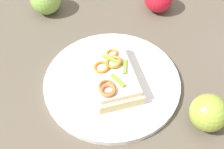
# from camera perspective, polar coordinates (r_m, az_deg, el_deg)

# --- Properties ---
(ground_plane) EXTENTS (2.00, 2.00, 0.00)m
(ground_plane) POSITION_cam_1_polar(r_m,az_deg,el_deg) (0.67, -0.00, -1.78)
(ground_plane) COLOR brown
(ground_plane) RESTS_ON ground
(plate) EXTENTS (0.30, 0.30, 0.01)m
(plate) POSITION_cam_1_polar(r_m,az_deg,el_deg) (0.67, -0.00, -1.44)
(plate) COLOR white
(plate) RESTS_ON ground_plane
(sandwich) EXTENTS (0.18, 0.17, 0.05)m
(sandwich) POSITION_cam_1_polar(r_m,az_deg,el_deg) (0.65, -0.03, -0.09)
(sandwich) COLOR beige
(sandwich) RESTS_ON plate
(apple_4) EXTENTS (0.09, 0.09, 0.07)m
(apple_4) POSITION_cam_1_polar(r_m,az_deg,el_deg) (0.61, 17.63, -6.82)
(apple_4) COLOR #91A93A
(apple_4) RESTS_ON ground_plane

